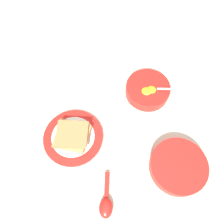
{
  "coord_description": "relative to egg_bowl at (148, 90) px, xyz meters",
  "views": [
    {
      "loc": [
        -0.25,
        -0.11,
        0.71
      ],
      "look_at": [
        0.02,
        0.12,
        0.02
      ],
      "focal_mm": 35.0,
      "sensor_mm": 36.0,
      "label": 1
    }
  ],
  "objects": [
    {
      "name": "egg_bowl",
      "position": [
        0.0,
        0.0,
        0.0
      ],
      "size": [
        0.16,
        0.16,
        0.07
      ],
      "color": "red",
      "rests_on": "ground_plane"
    },
    {
      "name": "toast_sandwich",
      "position": [
        -0.31,
        0.08,
        0.01
      ],
      "size": [
        0.14,
        0.15,
        0.04
      ],
      "color": "#9E7042",
      "rests_on": "toast_plate"
    },
    {
      "name": "soup_spoon",
      "position": [
        -0.39,
        -0.14,
        -0.01
      ],
      "size": [
        0.12,
        0.11,
        0.03
      ],
      "color": "red",
      "rests_on": "ground_plane"
    },
    {
      "name": "ground_plane",
      "position": [
        -0.17,
        -0.08,
        -0.02
      ],
      "size": [
        3.0,
        3.0,
        0.0
      ],
      "primitive_type": "plane",
      "color": "beige"
    },
    {
      "name": "toast_plate",
      "position": [
        -0.31,
        0.08,
        -0.02
      ],
      "size": [
        0.2,
        0.2,
        0.01
      ],
      "color": "red",
      "rests_on": "ground_plane"
    },
    {
      "name": "congee_bowl",
      "position": [
        -0.16,
        -0.24,
        -0.0
      ],
      "size": [
        0.18,
        0.18,
        0.04
      ],
      "color": "red",
      "rests_on": "ground_plane"
    }
  ]
}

